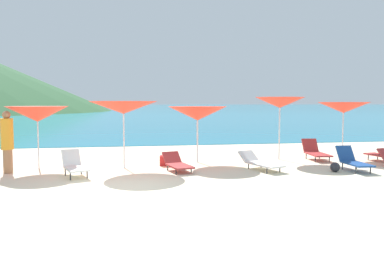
% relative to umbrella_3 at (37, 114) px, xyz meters
% --- Properties ---
extents(ground_plane, '(50.00, 100.00, 0.30)m').
position_rel_umbrella_3_xyz_m(ground_plane, '(2.77, 6.60, -1.95)').
color(ground_plane, beige).
extents(ocean_water, '(650.00, 440.00, 0.02)m').
position_rel_umbrella_3_xyz_m(ocean_water, '(2.77, 225.64, -1.79)').
color(ocean_water, teal).
rests_on(ocean_water, ground_plane).
extents(umbrella_3, '(2.07, 2.07, 2.06)m').
position_rel_umbrella_3_xyz_m(umbrella_3, '(0.00, 0.00, 0.00)').
color(umbrella_3, silver).
rests_on(umbrella_3, ground_plane).
extents(umbrella_4, '(2.37, 2.37, 2.22)m').
position_rel_umbrella_3_xyz_m(umbrella_4, '(2.77, -0.34, 0.21)').
color(umbrella_4, silver).
rests_on(umbrella_4, ground_plane).
extents(umbrella_5, '(2.24, 2.24, 2.04)m').
position_rel_umbrella_3_xyz_m(umbrella_5, '(5.38, 0.41, -0.02)').
color(umbrella_5, silver).
rests_on(umbrella_5, ground_plane).
extents(umbrella_6, '(1.97, 1.97, 2.38)m').
position_rel_umbrella_3_xyz_m(umbrella_6, '(8.59, 0.57, 0.37)').
color(umbrella_6, silver).
rests_on(umbrella_6, ground_plane).
extents(umbrella_7, '(2.12, 2.12, 2.20)m').
position_rel_umbrella_3_xyz_m(umbrella_7, '(11.30, 0.68, 0.18)').
color(umbrella_7, silver).
rests_on(umbrella_7, ground_plane).
extents(lounge_chair_3, '(0.72, 1.53, 0.74)m').
position_rel_umbrella_3_xyz_m(lounge_chair_3, '(9.95, 0.30, -1.49)').
color(lounge_chair_3, '#A53333').
rests_on(lounge_chair_3, ground_plane).
extents(lounge_chair_5, '(0.99, 1.46, 0.74)m').
position_rel_umbrella_3_xyz_m(lounge_chair_5, '(1.36, -1.43, -1.47)').
color(lounge_chair_5, white).
rests_on(lounge_chair_5, ground_plane).
extents(lounge_chair_6, '(0.59, 1.37, 0.74)m').
position_rel_umbrella_3_xyz_m(lounge_chair_6, '(10.04, -1.94, -1.48)').
color(lounge_chair_6, '#1E478C').
rests_on(lounge_chair_6, ground_plane).
extents(lounge_chair_8, '(1.16, 1.79, 0.53)m').
position_rel_umbrella_3_xyz_m(lounge_chair_8, '(7.15, -1.30, -1.56)').
color(lounge_chair_8, white).
rests_on(lounge_chair_8, ground_plane).
extents(lounge_chair_10, '(0.92, 1.52, 0.54)m').
position_rel_umbrella_3_xyz_m(lounge_chair_10, '(4.46, -1.12, -1.56)').
color(lounge_chair_10, '#A53333').
rests_on(lounge_chair_10, ground_plane).
extents(beachgoer_1, '(0.36, 0.36, 1.92)m').
position_rel_umbrella_3_xyz_m(beachgoer_1, '(-0.75, -0.62, -0.78)').
color(beachgoer_1, '#A3704C').
rests_on(beachgoer_1, ground_plane).
extents(beach_ball, '(0.30, 0.30, 0.30)m').
position_rel_umbrella_3_xyz_m(beach_ball, '(9.33, -2.09, -1.65)').
color(beach_ball, '#26262D').
rests_on(beach_ball, ground_plane).
extents(cooler_box, '(0.54, 0.42, 0.34)m').
position_rel_umbrella_3_xyz_m(cooler_box, '(4.23, -0.03, -1.63)').
color(cooler_box, red).
rests_on(cooler_box, ground_plane).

